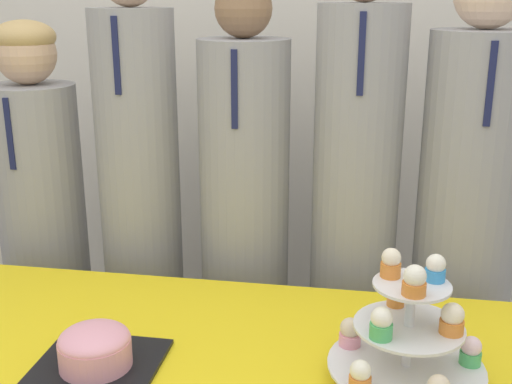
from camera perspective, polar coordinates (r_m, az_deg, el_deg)
wall_back at (r=2.56m, az=1.64°, el=13.79°), size 9.00×0.06×2.70m
round_cake at (r=1.46m, az=-14.12°, el=-13.53°), size 0.27×0.27×0.10m
cupcake_stand at (r=1.37m, az=13.41°, el=-11.97°), size 0.32×0.32×0.29m
student_0 at (r=2.31m, az=-18.21°, el=-4.40°), size 0.29×0.29×1.43m
student_1 at (r=2.14m, az=-10.12°, el=-2.64°), size 0.26×0.26×1.63m
student_2 at (r=2.07m, az=-1.08°, el=-4.40°), size 0.28×0.29×1.55m
student_3 at (r=2.02m, az=8.65°, el=-3.56°), size 0.26×0.27×1.65m
student_4 at (r=2.05m, az=17.99°, el=-4.53°), size 0.30×0.30×1.61m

